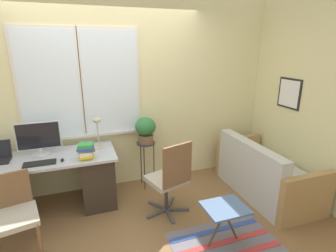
{
  "coord_description": "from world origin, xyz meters",
  "views": [
    {
      "loc": [
        -0.47,
        -2.9,
        2.02
      ],
      "look_at": [
        0.62,
        0.17,
        1.02
      ],
      "focal_mm": 28.0,
      "sensor_mm": 36.0,
      "label": 1
    }
  ],
  "objects": [
    {
      "name": "floor_rug_striped",
      "position": [
        0.87,
        -1.02,
        0.0
      ],
      "size": [
        1.12,
        0.89,
        0.01
      ],
      "color": "slate",
      "rests_on": "ground_plane"
    },
    {
      "name": "couch_loveseat",
      "position": [
        1.9,
        -0.23,
        0.27
      ],
      "size": [
        0.76,
        1.49,
        0.79
      ],
      "rotation": [
        0.0,
        0.0,
        1.57
      ],
      "color": "beige",
      "rests_on": "ground_plane"
    },
    {
      "name": "wall_right_with_picture",
      "position": [
        2.41,
        -0.0,
        1.35
      ],
      "size": [
        0.08,
        9.0,
        2.7
      ],
      "color": "beige",
      "rests_on": "ground_plane"
    },
    {
      "name": "plant_stand",
      "position": [
        0.4,
        0.52,
        0.61
      ],
      "size": [
        0.27,
        0.27,
        0.69
      ],
      "color": "#333338",
      "rests_on": "ground_plane"
    },
    {
      "name": "book_stack",
      "position": [
        -0.43,
        0.15,
        0.82
      ],
      "size": [
        0.21,
        0.18,
        0.19
      ],
      "color": "yellow",
      "rests_on": "desk"
    },
    {
      "name": "desk_lamp",
      "position": [
        -0.25,
        0.46,
        1.02
      ],
      "size": [
        0.14,
        0.14,
        0.42
      ],
      "color": "#BCB299",
      "rests_on": "desk"
    },
    {
      "name": "mouse",
      "position": [
        -0.7,
        0.16,
        0.74
      ],
      "size": [
        0.04,
        0.07,
        0.03
      ],
      "color": "black",
      "rests_on": "desk"
    },
    {
      "name": "wall_back_with_window",
      "position": [
        -0.02,
        0.76,
        1.36
      ],
      "size": [
        9.0,
        0.12,
        2.7
      ],
      "color": "beige",
      "rests_on": "ground_plane"
    },
    {
      "name": "desk_chair_wooden",
      "position": [
        -1.17,
        -0.31,
        0.45
      ],
      "size": [
        0.5,
        0.51,
        0.81
      ],
      "rotation": [
        0.0,
        0.0,
        0.21
      ],
      "color": "brown",
      "rests_on": "ground_plane"
    },
    {
      "name": "desk",
      "position": [
        -0.92,
        0.34,
        0.38
      ],
      "size": [
        1.69,
        0.68,
        0.72
      ],
      "color": "#B2B7BC",
      "rests_on": "ground_plane"
    },
    {
      "name": "monitor",
      "position": [
        -0.95,
        0.45,
        0.94
      ],
      "size": [
        0.5,
        0.21,
        0.42
      ],
      "color": "silver",
      "rests_on": "desk"
    },
    {
      "name": "folding_stool",
      "position": [
        0.85,
        -0.92,
        0.41
      ],
      "size": [
        0.43,
        0.37,
        0.45
      ],
      "color": "slate",
      "rests_on": "ground_plane"
    },
    {
      "name": "potted_plant",
      "position": [
        0.4,
        0.52,
        0.9
      ],
      "size": [
        0.29,
        0.29,
        0.37
      ],
      "color": "brown",
      "rests_on": "plant_stand"
    },
    {
      "name": "office_chair_swivel",
      "position": [
        0.49,
        -0.25,
        0.5
      ],
      "size": [
        0.56,
        0.55,
        0.97
      ],
      "rotation": [
        0.0,
        0.0,
        3.44
      ],
      "color": "#47474C",
      "rests_on": "ground_plane"
    },
    {
      "name": "ground_plane",
      "position": [
        0.0,
        0.0,
        0.0
      ],
      "size": [
        14.0,
        14.0,
        0.0
      ],
      "primitive_type": "plane",
      "color": "brown"
    },
    {
      "name": "keyboard",
      "position": [
        -0.94,
        0.16,
        0.73
      ],
      "size": [
        0.35,
        0.14,
        0.02
      ],
      "color": "black",
      "rests_on": "desk"
    }
  ]
}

